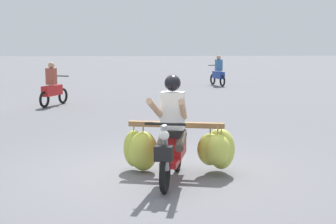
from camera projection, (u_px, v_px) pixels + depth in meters
ground_plane at (150, 175)px, 7.83m from camera, size 120.00×120.00×0.00m
motorbike_main_loaded at (183, 145)px, 7.78m from camera, size 1.80×1.74×1.58m
motorbike_distant_ahead_left at (52, 88)px, 16.02m from camera, size 0.77×1.53×1.40m
motorbike_distant_ahead_right at (218, 73)px, 23.13m from camera, size 0.63×1.59×1.40m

